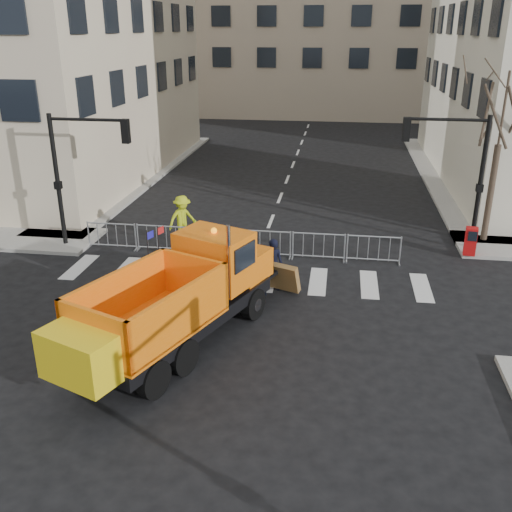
# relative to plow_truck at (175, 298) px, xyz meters

# --- Properties ---
(ground) EXTENTS (120.00, 120.00, 0.00)m
(ground) POSITION_rel_plow_truck_xyz_m (1.22, -0.41, -1.53)
(ground) COLOR black
(ground) RESTS_ON ground
(sidewalk_back) EXTENTS (64.00, 5.00, 0.15)m
(sidewalk_back) POSITION_rel_plow_truck_xyz_m (1.22, 8.09, -1.45)
(sidewalk_back) COLOR gray
(sidewalk_back) RESTS_ON ground
(traffic_light_left) EXTENTS (0.18, 0.18, 5.40)m
(traffic_light_left) POSITION_rel_plow_truck_xyz_m (-6.78, 7.09, 1.17)
(traffic_light_left) COLOR black
(traffic_light_left) RESTS_ON ground
(traffic_light_right) EXTENTS (0.18, 0.18, 5.40)m
(traffic_light_right) POSITION_rel_plow_truck_xyz_m (9.72, 9.09, 1.17)
(traffic_light_right) COLOR black
(traffic_light_right) RESTS_ON ground
(crowd_barriers) EXTENTS (12.60, 0.60, 1.10)m
(crowd_barriers) POSITION_rel_plow_truck_xyz_m (0.47, 7.19, -0.98)
(crowd_barriers) COLOR #9EA0A5
(crowd_barriers) RESTS_ON ground
(street_tree) EXTENTS (3.00, 3.00, 7.50)m
(street_tree) POSITION_rel_plow_truck_xyz_m (10.42, 10.09, 2.22)
(street_tree) COLOR #382B21
(street_tree) RESTS_ON ground
(plow_truck) EXTENTS (5.53, 9.09, 3.44)m
(plow_truck) POSITION_rel_plow_truck_xyz_m (0.00, 0.00, 0.00)
(plow_truck) COLOR black
(plow_truck) RESTS_ON ground
(cop_a) EXTENTS (0.69, 0.47, 1.87)m
(cop_a) POSITION_rel_plow_truck_xyz_m (2.20, 4.21, -0.60)
(cop_a) COLOR black
(cop_a) RESTS_ON ground
(cop_b) EXTENTS (1.18, 1.04, 2.04)m
(cop_b) POSITION_rel_plow_truck_xyz_m (0.30, 3.21, -0.51)
(cop_b) COLOR black
(cop_b) RESTS_ON ground
(cop_c) EXTENTS (0.95, 1.15, 1.84)m
(cop_c) POSITION_rel_plow_truck_xyz_m (1.89, 3.64, -0.61)
(cop_c) COLOR black
(cop_c) RESTS_ON ground
(worker) EXTENTS (1.42, 1.40, 1.96)m
(worker) POSITION_rel_plow_truck_xyz_m (-2.00, 7.98, -0.40)
(worker) COLOR #B2C317
(worker) RESTS_ON sidewalk_back
(newspaper_box) EXTENTS (0.51, 0.47, 1.10)m
(newspaper_box) POSITION_rel_plow_truck_xyz_m (9.47, 8.20, -0.83)
(newspaper_box) COLOR #BA0E0F
(newspaper_box) RESTS_ON sidewalk_back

